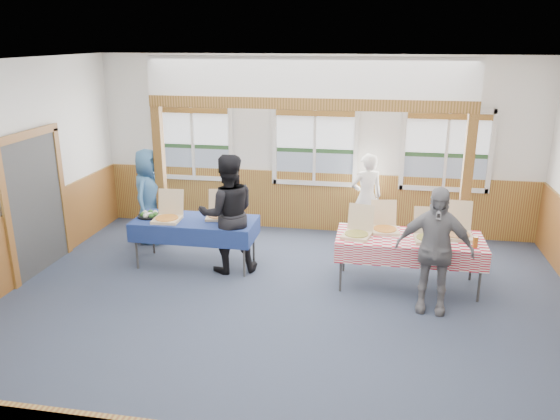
# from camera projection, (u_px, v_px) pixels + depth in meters

# --- Properties ---
(floor) EXTENTS (8.00, 8.00, 0.00)m
(floor) POSITION_uv_depth(u_px,v_px,m) (281.00, 317.00, 7.09)
(floor) COLOR #283241
(floor) RESTS_ON ground
(ceiling) EXTENTS (8.00, 8.00, 0.00)m
(ceiling) POSITION_uv_depth(u_px,v_px,m) (281.00, 63.00, 6.12)
(ceiling) COLOR white
(ceiling) RESTS_ON wall_back
(wall_back) EXTENTS (8.00, 0.00, 8.00)m
(wall_back) POSITION_uv_depth(u_px,v_px,m) (315.00, 145.00, 9.89)
(wall_back) COLOR silver
(wall_back) RESTS_ON floor
(wall_front) EXTENTS (8.00, 0.00, 8.00)m
(wall_front) POSITION_uv_depth(u_px,v_px,m) (181.00, 361.00, 3.32)
(wall_front) COLOR silver
(wall_front) RESTS_ON floor
(wainscot_back) EXTENTS (7.98, 0.05, 1.10)m
(wainscot_back) POSITION_uv_depth(u_px,v_px,m) (314.00, 201.00, 10.18)
(wainscot_back) COLOR brown
(wainscot_back) RESTS_ON floor
(wainscot_left) EXTENTS (0.05, 6.98, 1.10)m
(wainscot_left) POSITION_uv_depth(u_px,v_px,m) (1.00, 257.00, 7.59)
(wainscot_left) COLOR brown
(wainscot_left) RESTS_ON floor
(cased_opening) EXTENTS (0.06, 1.30, 2.10)m
(cased_opening) POSITION_uv_depth(u_px,v_px,m) (35.00, 204.00, 8.28)
(cased_opening) COLOR #383838
(cased_opening) RESTS_ON wall_left
(window_left) EXTENTS (1.56, 0.10, 1.46)m
(window_left) POSITION_uv_depth(u_px,v_px,m) (193.00, 138.00, 10.21)
(window_left) COLOR silver
(window_left) RESTS_ON wall_back
(window_mid) EXTENTS (1.56, 0.10, 1.46)m
(window_mid) POSITION_uv_depth(u_px,v_px,m) (315.00, 142.00, 9.82)
(window_mid) COLOR silver
(window_mid) RESTS_ON wall_back
(window_right) EXTENTS (1.56, 0.10, 1.46)m
(window_right) POSITION_uv_depth(u_px,v_px,m) (447.00, 146.00, 9.43)
(window_right) COLOR silver
(window_right) RESTS_ON wall_back
(post_left) EXTENTS (0.15, 0.15, 2.40)m
(post_left) POSITION_uv_depth(u_px,v_px,m) (161.00, 177.00, 9.30)
(post_left) COLOR #533A12
(post_left) RESTS_ON floor
(post_right) EXTENTS (0.15, 0.15, 2.40)m
(post_right) POSITION_uv_depth(u_px,v_px,m) (466.00, 191.00, 8.46)
(post_right) COLOR #533A12
(post_right) RESTS_ON floor
(cross_beam) EXTENTS (5.15, 0.18, 0.18)m
(cross_beam) POSITION_uv_depth(u_px,v_px,m) (307.00, 103.00, 8.49)
(cross_beam) COLOR #533A12
(cross_beam) RESTS_ON post_left
(table_left) EXTENTS (1.97, 1.00, 0.76)m
(table_left) POSITION_uv_depth(u_px,v_px,m) (195.00, 223.00, 8.53)
(table_left) COLOR #383838
(table_left) RESTS_ON floor
(table_right) EXTENTS (2.22, 1.36, 0.76)m
(table_right) POSITION_uv_depth(u_px,v_px,m) (410.00, 240.00, 7.79)
(table_right) COLOR #383838
(table_right) RESTS_ON floor
(pizza_box_a) EXTENTS (0.43, 0.51, 0.44)m
(pizza_box_a) POSITION_uv_depth(u_px,v_px,m) (168.00, 216.00, 8.46)
(pizza_box_a) COLOR beige
(pizza_box_a) RESTS_ON table_left
(pizza_box_b) EXTENTS (0.43, 0.50, 0.41)m
(pizza_box_b) POSITION_uv_depth(u_px,v_px,m) (219.00, 214.00, 8.59)
(pizza_box_b) COLOR beige
(pizza_box_b) RESTS_ON table_left
(pizza_box_c) EXTENTS (0.47, 0.53, 0.42)m
(pizza_box_c) POSITION_uv_depth(u_px,v_px,m) (357.00, 232.00, 7.79)
(pizza_box_c) COLOR beige
(pizza_box_c) RESTS_ON table_right
(pizza_box_d) EXTENTS (0.43, 0.51, 0.41)m
(pizza_box_d) POSITION_uv_depth(u_px,v_px,m) (385.00, 227.00, 7.99)
(pizza_box_d) COLOR beige
(pizza_box_d) RESTS_ON table_right
(pizza_box_e) EXTENTS (0.41, 0.49, 0.42)m
(pizza_box_e) POSITION_uv_depth(u_px,v_px,m) (428.00, 236.00, 7.64)
(pizza_box_e) COLOR beige
(pizza_box_e) RESTS_ON table_right
(pizza_box_f) EXTENTS (0.45, 0.54, 0.47)m
(pizza_box_f) POSITION_uv_depth(u_px,v_px,m) (456.00, 232.00, 7.78)
(pizza_box_f) COLOR beige
(pizza_box_f) RESTS_ON table_right
(veggie_tray) EXTENTS (0.37, 0.37, 0.09)m
(veggie_tray) POSITION_uv_depth(u_px,v_px,m) (149.00, 215.00, 8.63)
(veggie_tray) COLOR black
(veggie_tray) RESTS_ON table_left
(drink_glass) EXTENTS (0.07, 0.07, 0.15)m
(drink_glass) POSITION_uv_depth(u_px,v_px,m) (475.00, 242.00, 7.37)
(drink_glass) COLOR #965419
(drink_glass) RESTS_ON table_right
(woman_white) EXTENTS (0.67, 0.56, 1.57)m
(woman_white) POSITION_uv_depth(u_px,v_px,m) (366.00, 197.00, 9.59)
(woman_white) COLOR white
(woman_white) RESTS_ON floor
(woman_black) EXTENTS (1.09, 0.98, 1.84)m
(woman_black) POSITION_uv_depth(u_px,v_px,m) (228.00, 214.00, 8.27)
(woman_black) COLOR black
(woman_black) RESTS_ON floor
(man_blue) EXTENTS (0.60, 0.86, 1.67)m
(man_blue) POSITION_uv_depth(u_px,v_px,m) (149.00, 196.00, 9.51)
(man_blue) COLOR teal
(man_blue) RESTS_ON floor
(person_grey) EXTENTS (1.04, 0.53, 1.70)m
(person_grey) POSITION_uv_depth(u_px,v_px,m) (434.00, 250.00, 7.06)
(person_grey) COLOR slate
(person_grey) RESTS_ON floor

